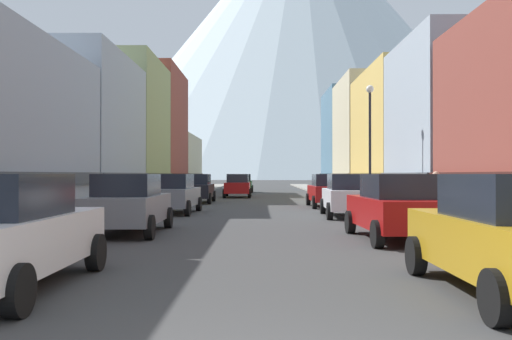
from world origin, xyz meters
name	(u,v)px	position (x,y,z in m)	size (l,w,h in m)	color
sidewalk_left	(171,198)	(-6.25, 35.00, 0.07)	(2.50, 100.00, 0.15)	gray
sidewalk_right	(346,198)	(6.25, 35.00, 0.07)	(2.50, 100.00, 0.15)	gray
storefront_left_2	(52,133)	(-11.85, 27.08, 4.13)	(9.01, 10.27, 8.57)	#99A5B2
storefront_left_3	(104,131)	(-11.73, 37.34, 5.05)	(8.77, 9.92, 10.44)	#8C9966
storefront_left_4	(137,133)	(-11.66, 48.01, 5.67)	(8.62, 11.20, 11.71)	brown
storefront_left_5	(167,164)	(-10.89, 60.65, 3.02)	(7.08, 13.61, 6.27)	beige
storefront_right_2	(477,127)	(11.31, 23.98, 4.21)	(7.92, 8.95, 8.72)	#99A5B2
storefront_right_3	(423,137)	(11.65, 34.53, 4.39)	(8.61, 11.92, 9.10)	#D8B259
storefront_right_4	(391,138)	(12.20, 46.40, 5.09)	(9.69, 10.74, 10.53)	beige
storefront_right_5	(356,142)	(10.82, 57.10, 5.36)	(6.95, 10.51, 11.07)	slate
car_left_0	(3,232)	(-3.80, 4.02, 0.90)	(2.09, 4.41, 1.78)	silver
car_left_1	(129,203)	(-3.80, 12.03, 0.90)	(2.12, 4.43, 1.78)	slate
car_left_2	(173,194)	(-3.80, 20.39, 0.90)	(2.20, 4.46, 1.78)	slate
car_left_3	(197,188)	(-3.80, 29.53, 0.90)	(2.09, 4.41, 1.78)	black
car_right_1	(397,207)	(3.80, 10.48, 0.90)	(2.19, 4.46, 1.78)	#9E1111
car_right_2	(348,195)	(3.80, 18.54, 0.90)	(2.19, 4.46, 1.78)	silver
car_right_3	(328,190)	(3.80, 25.27, 0.90)	(2.10, 4.42, 1.78)	#9E1111
car_driving_0	(238,185)	(-1.60, 37.75, 0.90)	(2.06, 4.40, 1.78)	#9E1111
car_driving_1	(242,183)	(-1.60, 48.68, 0.90)	(2.06, 4.40, 1.78)	#265933
trash_bin_right	(482,214)	(6.35, 11.14, 0.64)	(0.59, 0.59, 0.98)	#4C5156
potted_plant_0	(50,204)	(-7.00, 14.23, 0.75)	(0.75, 0.75, 1.10)	#4C4C51
potted_plant_2	(444,206)	(7.00, 16.20, 0.59)	(0.51, 0.51, 0.88)	gray
pedestrian_0	(436,198)	(6.25, 14.83, 0.95)	(0.36, 0.36, 1.73)	navy
streetlamp_right	(370,128)	(5.35, 21.80, 3.99)	(0.36, 0.36, 5.86)	black
mountain_backdrop	(300,40)	(19.49, 260.00, 66.35)	(208.18, 208.18, 132.69)	silver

